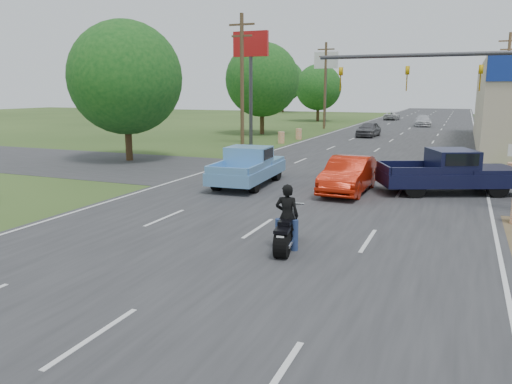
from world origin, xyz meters
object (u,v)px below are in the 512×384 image
at_px(rider, 287,219).
at_px(navy_pickup, 452,171).
at_px(distant_car_grey, 369,129).
at_px(distant_car_silver, 423,121).
at_px(motorcycle, 286,232).
at_px(red_convertible, 349,175).
at_px(blue_pickup, 249,166).
at_px(distant_car_white, 392,116).

distance_m(rider, navy_pickup, 11.17).
height_order(distant_car_grey, distant_car_silver, distant_car_grey).
relative_size(motorcycle, navy_pickup, 0.38).
distance_m(red_convertible, motorcycle, 8.91).
xyz_separation_m(red_convertible, distant_car_grey, (-4.09, 28.03, -0.06)).
xyz_separation_m(motorcycle, navy_pickup, (4.06, 10.48, 0.44)).
height_order(rider, navy_pickup, navy_pickup).
bearing_deg(blue_pickup, rider, -63.98).
relative_size(distant_car_grey, distant_car_white, 0.96).
bearing_deg(distant_car_white, red_convertible, 95.24).
relative_size(motorcycle, rider, 1.33).
xyz_separation_m(red_convertible, navy_pickup, (4.22, 1.58, 0.19)).
bearing_deg(distant_car_silver, red_convertible, -94.69).
height_order(red_convertible, distant_car_white, red_convertible).
relative_size(red_convertible, motorcycle, 1.99).
xyz_separation_m(blue_pickup, distant_car_grey, (0.75, 27.99, -0.20)).
height_order(motorcycle, blue_pickup, blue_pickup).
distance_m(motorcycle, rider, 0.37).
bearing_deg(rider, distant_car_silver, -98.03).
distance_m(navy_pickup, distant_car_grey, 27.73).
height_order(rider, distant_car_white, rider).
distance_m(blue_pickup, distant_car_white, 58.54).
bearing_deg(navy_pickup, distant_car_silver, 162.37).
relative_size(blue_pickup, distant_car_grey, 1.32).
bearing_deg(red_convertible, distant_car_silver, 92.04).
bearing_deg(motorcycle, blue_pickup, 110.70).
xyz_separation_m(red_convertible, blue_pickup, (-4.84, 0.04, 0.14)).
bearing_deg(distant_car_silver, blue_pickup, -100.75).
bearing_deg(motorcycle, navy_pickup, 60.31).
distance_m(red_convertible, distant_car_grey, 28.33).
bearing_deg(red_convertible, motorcycle, -87.34).
distance_m(red_convertible, distant_car_white, 58.87).
bearing_deg(navy_pickup, motorcycle, -44.68).
bearing_deg(blue_pickup, motorcycle, -64.12).
bearing_deg(blue_pickup, distant_car_grey, 85.12).
bearing_deg(red_convertible, blue_pickup, -178.85).
relative_size(rider, navy_pickup, 0.29).
bearing_deg(rider, red_convertible, -97.56).
height_order(distant_car_grey, distant_car_white, distant_car_grey).
xyz_separation_m(distant_car_grey, distant_car_white, (-1.82, 30.54, -0.11)).
bearing_deg(navy_pickup, rider, -44.86).
bearing_deg(distant_car_grey, rider, -78.73).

